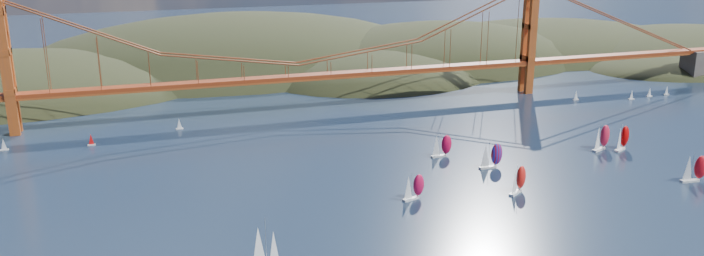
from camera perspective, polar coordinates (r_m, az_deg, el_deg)
name	(u,v)px	position (r m, az deg, el deg)	size (l,w,h in m)	color
headlands	(333,85)	(426.64, -1.60, 3.61)	(725.00, 225.00, 96.00)	black
bridge	(293,42)	(313.12, -4.92, 7.14)	(552.00, 12.00, 55.00)	maroon
sloop_navy	(263,252)	(170.12, -7.38, -10.22)	(10.76, 9.12, 15.74)	black
racer_0	(413,187)	(216.55, 5.12, -4.88)	(8.08, 4.79, 9.05)	white
racer_1	(518,180)	(226.85, 13.61, -4.19)	(8.55, 6.99, 9.80)	white
racer_2	(694,168)	(257.07, 26.57, -2.99)	(9.12, 4.16, 10.31)	white
racer_3	(601,137)	(278.92, 20.01, -0.73)	(9.61, 6.60, 10.76)	white
racer_4	(622,138)	(281.67, 21.53, -0.76)	(9.14, 7.00, 10.34)	white
racer_5	(441,145)	(256.70, 7.43, -1.45)	(8.20, 3.45, 9.35)	silver
racer_rwb	(491,155)	(247.66, 11.46, -2.23)	(8.86, 3.65, 10.15)	silver
distant_boat_1	(4,144)	(294.19, -26.98, -1.23)	(3.00, 2.00, 4.70)	silver
distant_boat_2	(91,140)	(286.88, -20.87, -0.91)	(3.00, 2.00, 4.70)	silver
distant_boat_3	(179,124)	(298.25, -14.17, 0.34)	(3.00, 2.00, 4.70)	silver
distant_boat_4	(576,95)	(355.39, 18.13, 2.60)	(3.00, 2.00, 4.70)	silver
distant_boat_5	(632,95)	(365.97, 22.23, 2.57)	(3.00, 2.00, 4.70)	silver
distant_boat_6	(650,92)	(375.39, 23.50, 2.75)	(3.00, 2.00, 4.70)	silver
distant_boat_7	(667,90)	(382.99, 24.70, 2.86)	(3.00, 2.00, 4.70)	silver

